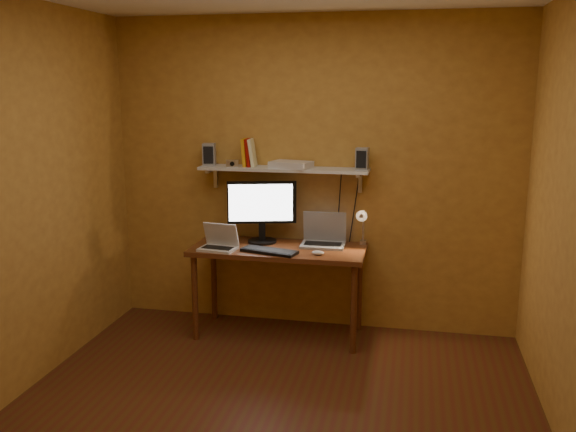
% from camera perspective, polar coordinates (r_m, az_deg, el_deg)
% --- Properties ---
extents(room, '(3.44, 3.24, 2.64)m').
position_cam_1_polar(room, '(3.55, -1.88, 0.19)').
color(room, '#522115').
rests_on(room, ground).
extents(desk, '(1.40, 0.60, 0.75)m').
position_cam_1_polar(desk, '(4.96, -0.88, -3.89)').
color(desk, brown).
rests_on(desk, ground).
extents(wall_shelf, '(1.40, 0.25, 0.21)m').
position_cam_1_polar(wall_shelf, '(5.00, -0.42, 4.38)').
color(wall_shelf, silver).
rests_on(wall_shelf, room).
extents(monitor, '(0.56, 0.29, 0.51)m').
position_cam_1_polar(monitor, '(5.03, -2.46, 0.72)').
color(monitor, black).
rests_on(monitor, desk).
extents(laptop, '(0.36, 0.26, 0.27)m').
position_cam_1_polar(laptop, '(5.00, 3.36, -1.93)').
color(laptop, gray).
rests_on(laptop, desk).
extents(netbook, '(0.31, 0.24, 0.21)m').
position_cam_1_polar(netbook, '(4.89, -6.45, -2.46)').
color(netbook, silver).
rests_on(netbook, desk).
extents(keyboard, '(0.47, 0.26, 0.02)m').
position_cam_1_polar(keyboard, '(4.78, -1.77, -3.30)').
color(keyboard, black).
rests_on(keyboard, desk).
extents(mouse, '(0.10, 0.07, 0.03)m').
position_cam_1_polar(mouse, '(4.71, 2.82, -3.45)').
color(mouse, silver).
rests_on(mouse, desk).
extents(desk_lamp, '(0.09, 0.23, 0.38)m').
position_cam_1_polar(desk_lamp, '(4.91, 6.97, -0.60)').
color(desk_lamp, silver).
rests_on(desk_lamp, desk).
extents(speaker_left, '(0.12, 0.12, 0.18)m').
position_cam_1_polar(speaker_left, '(5.17, -7.38, 5.74)').
color(speaker_left, gray).
rests_on(speaker_left, wall_shelf).
extents(speaker_right, '(0.10, 0.10, 0.17)m').
position_cam_1_polar(speaker_right, '(4.90, 6.96, 5.34)').
color(speaker_right, gray).
rests_on(speaker_right, wall_shelf).
extents(books, '(0.13, 0.16, 0.23)m').
position_cam_1_polar(books, '(5.07, -3.71, 5.94)').
color(books, orange).
rests_on(books, wall_shelf).
extents(shelf_camera, '(0.10, 0.06, 0.06)m').
position_cam_1_polar(shelf_camera, '(5.03, -5.24, 4.91)').
color(shelf_camera, silver).
rests_on(shelf_camera, wall_shelf).
extents(router, '(0.36, 0.29, 0.05)m').
position_cam_1_polar(router, '(4.97, 0.29, 4.83)').
color(router, silver).
rests_on(router, wall_shelf).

